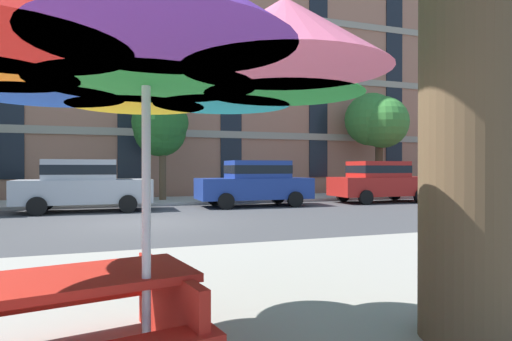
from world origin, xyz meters
TOP-DOWN VIEW (x-y plane):
  - ground_plane at (0.00, 0.00)m, footprint 120.00×120.00m
  - sidewalk_far at (0.00, 6.80)m, footprint 56.00×3.60m
  - apartment_building at (-0.00, 14.99)m, footprint 44.88×12.08m
  - sedan_silver at (-1.75, 3.70)m, footprint 4.40×1.98m
  - sedan_blue at (4.47, 3.70)m, footprint 4.40×1.98m
  - sedan_red at (10.23, 3.70)m, footprint 4.40×1.98m
  - pickup_red at (15.73, 3.70)m, footprint 5.10×2.12m
  - street_tree_middle at (1.18, 6.69)m, footprint 2.41×2.50m
  - street_tree_right at (12.46, 7.13)m, footprint 3.12×3.26m
  - patio_umbrella at (-0.69, -9.00)m, footprint 3.19×3.19m
  - picnic_table at (-1.26, -8.78)m, footprint 2.06×1.84m

SIDE VIEW (x-z plane):
  - ground_plane at x=0.00m, z-range 0.00..0.00m
  - sidewalk_far at x=0.00m, z-range 0.00..0.12m
  - picnic_table at x=-1.26m, z-range 0.10..0.87m
  - sedan_silver at x=-1.75m, z-range 0.06..1.84m
  - sedan_blue at x=4.47m, z-range 0.06..1.84m
  - sedan_red at x=10.23m, z-range 0.06..1.84m
  - pickup_red at x=15.73m, z-range -0.07..2.13m
  - patio_umbrella at x=-0.69m, z-range 0.99..3.55m
  - street_tree_middle at x=1.18m, z-range 0.95..5.59m
  - street_tree_right at x=12.46m, z-range 1.22..6.71m
  - apartment_building at x=0.00m, z-range 0.00..16.00m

